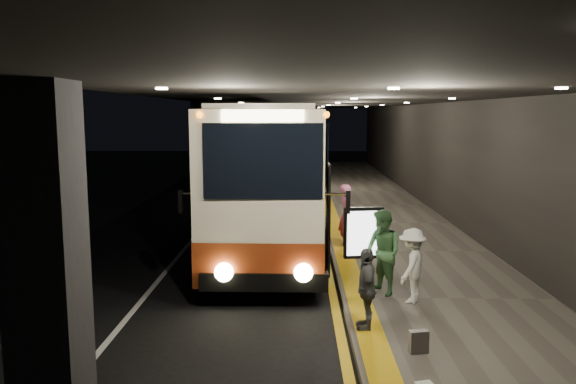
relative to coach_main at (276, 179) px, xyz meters
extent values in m
plane|color=black|center=(-0.87, -2.91, -1.96)|extent=(90.00, 90.00, 0.00)
cube|color=silver|center=(-2.67, 2.09, -1.96)|extent=(0.12, 50.00, 0.01)
cube|color=gold|center=(1.48, 2.09, -1.96)|extent=(0.18, 50.00, 0.01)
cube|color=#514C44|center=(3.88, 2.09, -1.89)|extent=(4.50, 50.00, 0.15)
cube|color=gold|center=(1.98, 2.09, -1.81)|extent=(0.50, 50.00, 0.01)
cube|color=black|center=(6.13, 2.09, 1.04)|extent=(0.10, 50.00, 6.00)
cube|color=black|center=(-2.37, -10.91, 0.24)|extent=(0.80, 0.80, 4.40)
cube|color=black|center=(-2.37, 1.09, 0.24)|extent=(0.80, 0.80, 4.40)
cube|color=black|center=(-2.37, 13.09, 0.24)|extent=(0.80, 0.80, 4.40)
cube|color=black|center=(1.63, 2.09, 2.64)|extent=(9.00, 50.00, 0.40)
cube|color=beige|center=(0.00, 0.02, 0.30)|extent=(2.92, 12.96, 3.66)
cube|color=#984316|center=(0.00, 0.02, -1.05)|extent=(2.94, 12.98, 0.97)
cube|color=black|center=(0.00, -6.46, 1.10)|extent=(2.37, 0.10, 1.51)
cube|color=black|center=(0.00, -6.38, -1.37)|extent=(2.64, 0.30, 0.38)
cylinder|color=black|center=(-1.23, -4.07, -1.42)|extent=(0.30, 1.08, 1.08)
cylinder|color=black|center=(1.23, -4.07, -1.42)|extent=(0.30, 1.08, 1.08)
cylinder|color=black|center=(-1.23, 4.33, -1.42)|extent=(0.30, 1.08, 1.08)
cylinder|color=black|center=(1.23, 4.33, -1.42)|extent=(0.30, 1.08, 1.08)
sphere|color=#FFEAA5|center=(-0.81, -6.47, -1.16)|extent=(0.39, 0.39, 0.39)
sphere|color=#FFEAA5|center=(0.81, -6.47, -1.16)|extent=(0.39, 0.39, 0.39)
cube|color=#FFF2BF|center=(0.00, -6.47, 2.00)|extent=(1.61, 0.08, 0.24)
cube|color=beige|center=(0.06, 14.09, 0.15)|extent=(3.20, 12.22, 3.43)
cube|color=#984316|center=(0.06, 14.09, -1.11)|extent=(3.22, 12.24, 0.91)
cube|color=black|center=(0.06, 8.01, 0.91)|extent=(2.22, 0.19, 1.41)
cube|color=black|center=(0.06, 8.09, -1.41)|extent=(2.48, 0.39, 0.35)
cylinder|color=black|center=(-1.08, 10.26, -1.46)|extent=(0.28, 1.01, 1.01)
cylinder|color=black|center=(1.20, 10.26, -1.46)|extent=(0.28, 1.01, 1.01)
cylinder|color=black|center=(-1.08, 18.12, -1.46)|extent=(0.28, 1.01, 1.01)
cylinder|color=black|center=(1.20, 18.12, -1.46)|extent=(0.28, 1.01, 1.01)
imported|color=#BD5887|center=(2.10, -1.51, -0.90)|extent=(0.52, 0.72, 1.83)
imported|color=#407443|center=(2.50, -5.81, -0.90)|extent=(0.91, 1.04, 1.83)
imported|color=white|center=(3.03, -6.32, -1.04)|extent=(0.90, 1.10, 1.54)
imported|color=#444548|center=(1.93, -7.76, -1.07)|extent=(0.48, 0.89, 1.49)
cube|color=black|center=(2.65, -8.80, -1.62)|extent=(0.33, 0.20, 0.38)
cylinder|color=black|center=(2.13, -5.51, -1.45)|extent=(0.08, 0.08, 0.72)
cube|color=black|center=(2.13, -5.51, -0.53)|extent=(0.88, 0.22, 1.13)
cube|color=white|center=(2.13, -5.57, -0.53)|extent=(0.73, 0.12, 0.97)
cylinder|color=black|center=(2.16, -5.01, -1.29)|extent=(0.05, 0.05, 1.05)
camera|label=1|loc=(0.69, -17.49, 2.05)|focal=35.00mm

